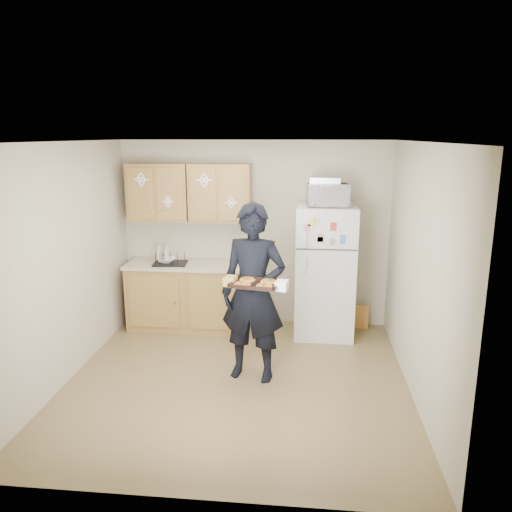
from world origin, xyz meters
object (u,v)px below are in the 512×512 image
object	(u,v)px
refrigerator	(325,271)
microwave	(328,195)
dish_rack	(170,258)
person	(253,293)
baking_tray	(256,284)

from	to	relation	value
refrigerator	microwave	bearing A→B (deg)	-84.25
microwave	dish_rack	bearing A→B (deg)	173.87
person	dish_rack	world-z (taller)	person
microwave	dish_rack	distance (m)	2.21
baking_tray	person	bearing A→B (deg)	111.85
person	microwave	size ratio (longest dim) A/B	3.78
refrigerator	dish_rack	world-z (taller)	refrigerator
person	dish_rack	distance (m)	1.78
person	dish_rack	xyz separation A→B (m)	(-1.24, 1.28, 0.04)
person	baking_tray	xyz separation A→B (m)	(0.06, -0.29, 0.19)
person	baking_tray	distance (m)	0.36
dish_rack	microwave	bearing A→B (deg)	-0.86
person	dish_rack	size ratio (longest dim) A/B	4.40
refrigerator	dish_rack	xyz separation A→B (m)	(-2.03, -0.02, 0.14)
microwave	person	bearing A→B (deg)	-127.67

